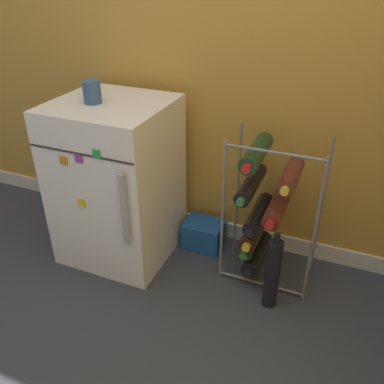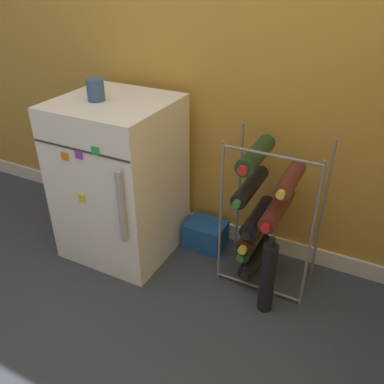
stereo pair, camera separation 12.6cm
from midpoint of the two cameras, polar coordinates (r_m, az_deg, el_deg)
ground_plane at (r=1.84m, az=-0.71°, el=-16.76°), size 14.00×14.00×0.00m
mini_fridge at (r=2.02m, az=-8.27°, el=1.79°), size 0.51×0.52×0.79m
wine_rack at (r=1.85m, az=11.62°, el=-2.81°), size 0.41×0.33×0.71m
soda_box at (r=2.16m, az=3.59°, el=-6.02°), size 0.20×0.16×0.14m
fridge_top_cup at (r=1.86m, az=-11.46°, el=13.85°), size 0.08×0.08×0.10m
loose_bottle_floor at (r=1.79m, az=12.59°, el=-11.69°), size 0.06×0.06×0.38m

